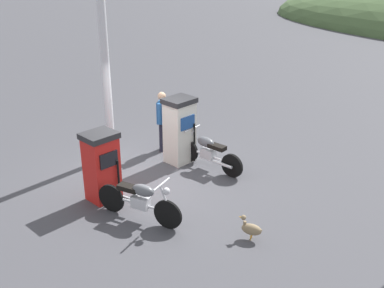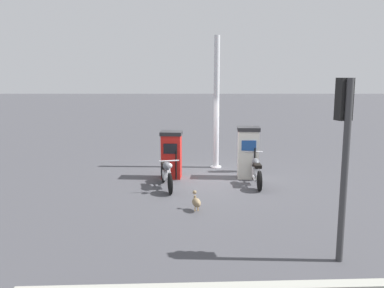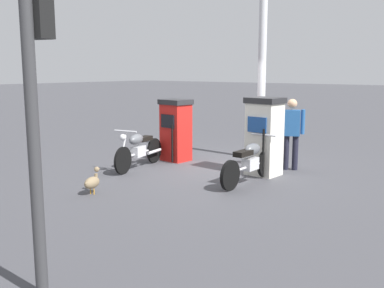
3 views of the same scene
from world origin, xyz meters
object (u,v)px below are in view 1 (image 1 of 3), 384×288
attendant_person (162,118)px  canopy_support_pole (106,72)px  fuel_pump_far (180,130)px  motorcycle_near_pump (140,199)px  motorcycle_far_pump (208,152)px  wandering_duck (251,229)px  fuel_pump_near (102,166)px

attendant_person → canopy_support_pole: canopy_support_pole is taller
fuel_pump_far → canopy_support_pole: canopy_support_pole is taller
fuel_pump_far → motorcycle_near_pump: (1.21, -2.53, -0.37)m
attendant_person → canopy_support_pole: bearing=-120.6°
motorcycle_far_pump → wandering_duck: size_ratio=4.02×
motorcycle_near_pump → canopy_support_pole: 3.60m
attendant_person → fuel_pump_near: bearing=-73.2°
motorcycle_far_pump → fuel_pump_far: bearing=-170.5°
motorcycle_near_pump → canopy_support_pole: (-2.71, 1.59, 1.76)m
motorcycle_near_pump → canopy_support_pole: canopy_support_pole is taller
attendant_person → canopy_support_pole: size_ratio=0.34×
wandering_duck → canopy_support_pole: size_ratio=0.10×
motorcycle_far_pump → canopy_support_pole: 3.10m
motorcycle_near_pump → attendant_person: (-2.02, 2.76, 0.44)m
motorcycle_far_pump → wandering_duck: motorcycle_far_pump is taller
fuel_pump_near → motorcycle_far_pump: (0.80, 2.58, -0.32)m
wandering_duck → fuel_pump_near: bearing=-166.7°
fuel_pump_near → canopy_support_pole: size_ratio=0.33×
motorcycle_near_pump → wandering_duck: size_ratio=3.97×
motorcycle_far_pump → canopy_support_pole: (-2.30, -1.07, 1.79)m
fuel_pump_far → motorcycle_near_pump: size_ratio=0.88×
fuel_pump_near → canopy_support_pole: (-1.50, 1.51, 1.46)m
fuel_pump_far → motorcycle_far_pump: size_ratio=0.86×
fuel_pump_near → motorcycle_near_pump: fuel_pump_near is taller
fuel_pump_far → fuel_pump_near: bearing=-90.0°
fuel_pump_near → attendant_person: 2.80m
fuel_pump_near → canopy_support_pole: 2.58m
wandering_duck → motorcycle_near_pump: bearing=-157.4°
fuel_pump_far → motorcycle_far_pump: bearing=9.5°
fuel_pump_near → canopy_support_pole: bearing=134.8°
attendant_person → wandering_duck: attendant_person is taller
motorcycle_near_pump → motorcycle_far_pump: motorcycle_near_pump is taller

